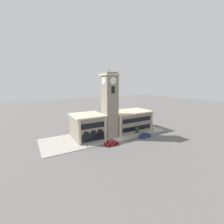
{
  "coord_description": "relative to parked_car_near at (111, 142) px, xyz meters",
  "views": [
    {
      "loc": [
        -24.11,
        -37.38,
        17.95
      ],
      "look_at": [
        -0.39,
        3.01,
        9.02
      ],
      "focal_mm": 24.0,
      "sensor_mm": 36.0,
      "label": 1
    }
  ],
  "objects": [
    {
      "name": "parked_car_near",
      "position": [
        0.0,
        0.0,
        0.0
      ],
      "size": [
        4.22,
        1.97,
        1.45
      ],
      "rotation": [
        0.0,
        0.0,
        0.04
      ],
      "color": "maroon",
      "rests_on": "ground_plane"
    },
    {
      "name": "clock_tower",
      "position": [
        3.06,
        6.33,
        10.04
      ],
      "size": [
        4.98,
        4.98,
        22.68
      ],
      "color": "gray",
      "rests_on": "ground_plane"
    },
    {
      "name": "town_hall_right_wing",
      "position": [
        13.18,
        8.93,
        3.08
      ],
      "size": [
        16.07,
        10.22,
        7.63
      ],
      "color": "gray",
      "rests_on": "ground_plane"
    },
    {
      "name": "street_lamp",
      "position": [
        18.3,
        1.59,
        2.72
      ],
      "size": [
        0.36,
        0.36,
        4.96
      ],
      "color": "#4C4C51",
      "rests_on": "sidewalk_kerb"
    },
    {
      "name": "parked_car_mid",
      "position": [
        13.14,
        0.0,
        -0.02
      ],
      "size": [
        4.07,
        1.95,
        1.41
      ],
      "rotation": [
        0.0,
        0.0,
        0.04
      ],
      "color": "navy",
      "rests_on": "ground_plane"
    },
    {
      "name": "town_hall_left_wing",
      "position": [
        -3.97,
        8.92,
        3.32
      ],
      "size": [
        9.87,
        10.22,
        8.09
      ],
      "color": "gray",
      "rests_on": "ground_plane"
    },
    {
      "name": "ground_plane",
      "position": [
        3.06,
        1.19,
        -0.76
      ],
      "size": [
        300.0,
        300.0,
        0.0
      ],
      "primitive_type": "plane",
      "color": "#605E5B"
    },
    {
      "name": "bollard",
      "position": [
        -6.97,
        1.75,
        -0.09
      ],
      "size": [
        0.18,
        0.18,
        1.06
      ],
      "color": "black",
      "rests_on": "sidewalk_kerb"
    },
    {
      "name": "sidewalk_kerb",
      "position": [
        3.06,
        8.45,
        -0.68
      ],
      "size": [
        43.61,
        14.52,
        0.15
      ],
      "color": "#A39E93",
      "rests_on": "ground_plane"
    }
  ]
}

